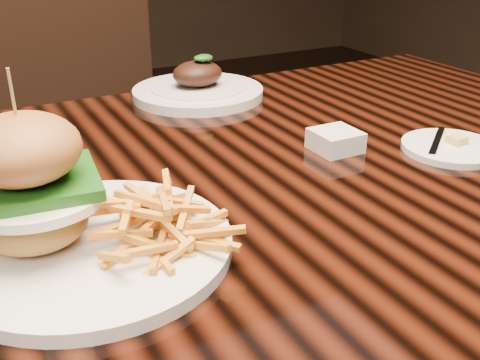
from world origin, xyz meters
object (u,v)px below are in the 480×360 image
far_dish (198,89)px  dining_table (191,236)px  burger_plate (76,212)px  chair_far (95,125)px

far_dish → dining_table: bearing=-116.0°
burger_plate → dining_table: bearing=48.7°
chair_far → far_dish: bearing=-87.0°
burger_plate → chair_far: size_ratio=0.31×
dining_table → chair_far: bearing=84.2°
dining_table → far_dish: (0.17, 0.36, 0.09)m
far_dish → chair_far: size_ratio=0.27×
dining_table → burger_plate: 0.23m
chair_far → burger_plate: bearing=-110.3°
dining_table → chair_far: (0.09, 0.89, -0.13)m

